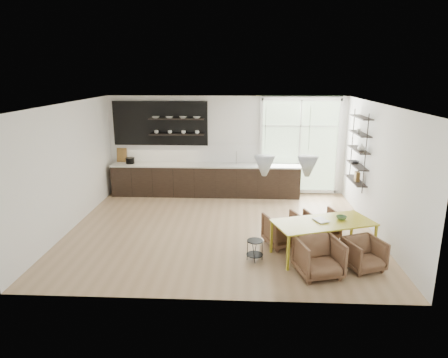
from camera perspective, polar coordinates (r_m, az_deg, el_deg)
room at (r=10.03m, az=3.21°, el=2.92°), size 7.02×6.01×2.91m
kitchen_run at (r=11.84m, az=-3.09°, el=0.53°), size 5.54×0.69×2.75m
right_shelving at (r=10.47m, az=18.66°, el=3.72°), size 0.26×1.22×1.90m
dining_table at (r=8.16m, az=14.02°, el=-6.27°), size 2.13×1.46×0.71m
armchair_back_left at (r=8.60m, az=8.47°, el=-7.19°), size 0.94×0.95×0.67m
armchair_back_right at (r=9.18m, az=13.79°, el=-6.22°), size 0.82×0.83×0.61m
armchair_front_left at (r=7.50m, az=13.37°, el=-10.82°), size 0.91×0.93×0.69m
armchair_front_right at (r=7.97m, az=19.35°, el=-10.10°), size 0.83×0.84×0.59m
wire_stool at (r=7.89m, az=4.43°, el=-9.72°), size 0.33×0.33×0.41m
table_book at (r=8.10m, az=13.00°, el=-5.88°), size 0.33×0.37×0.03m
table_bowl at (r=8.36m, az=16.44°, el=-5.32°), size 0.28×0.28×0.06m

